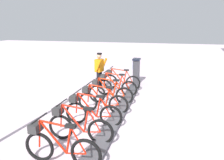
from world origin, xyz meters
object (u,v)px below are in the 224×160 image
object	(u,v)px
bike_docked_5	(77,126)
bike_docked_2	(109,92)
payment_kiosk	(136,71)
bike_docked_0	(120,80)
bike_docked_3	(101,101)
worker_near_rack	(99,70)
bike_docked_6	(59,146)
bike_docked_1	(115,86)
bike_docked_4	(91,111)

from	to	relation	value
bike_docked_5	bike_docked_2	bearing A→B (deg)	-90.00
payment_kiosk	bike_docked_0	size ratio (longest dim) A/B	0.74
bike_docked_3	worker_near_rack	world-z (taller)	worker_near_rack
bike_docked_3	bike_docked_6	size ratio (longest dim) A/B	1.00
bike_docked_1	bike_docked_6	distance (m)	4.64
bike_docked_5	bike_docked_4	bearing A→B (deg)	-90.00
worker_near_rack	bike_docked_6	bearing A→B (deg)	99.54
bike_docked_2	bike_docked_4	bearing A→B (deg)	90.00
bike_docked_1	bike_docked_4	distance (m)	2.79
bike_docked_6	worker_near_rack	bearing A→B (deg)	-80.46
bike_docked_0	bike_docked_2	distance (m)	1.86
bike_docked_6	worker_near_rack	world-z (taller)	worker_near_rack
bike_docked_6	bike_docked_4	bearing A→B (deg)	-90.00
bike_docked_3	worker_near_rack	xyz separation A→B (m)	(0.90, -2.59, 0.48)
bike_docked_1	bike_docked_5	xyz separation A→B (m)	(0.00, 3.71, 0.00)
bike_docked_3	bike_docked_4	distance (m)	0.93
bike_docked_0	bike_docked_6	bearing A→B (deg)	90.00
bike_docked_6	bike_docked_3	bearing A→B (deg)	-90.00
worker_near_rack	bike_docked_4	bearing A→B (deg)	104.41
bike_docked_5	worker_near_rack	bearing A→B (deg)	-78.51
bike_docked_4	worker_near_rack	size ratio (longest dim) A/B	1.04
worker_near_rack	payment_kiosk	bearing A→B (deg)	-138.56
bike_docked_1	worker_near_rack	size ratio (longest dim) A/B	1.04
bike_docked_5	payment_kiosk	bearing A→B (deg)	-95.68
bike_docked_4	bike_docked_5	xyz separation A→B (m)	(0.00, 0.93, 0.00)
worker_near_rack	bike_docked_2	bearing A→B (deg)	118.54
bike_docked_3	bike_docked_6	distance (m)	2.79
bike_docked_3	bike_docked_5	distance (m)	1.86
bike_docked_1	worker_near_rack	world-z (taller)	worker_near_rack
bike_docked_5	worker_near_rack	world-z (taller)	worker_near_rack
bike_docked_3	bike_docked_1	bearing A→B (deg)	-90.00
bike_docked_0	bike_docked_1	size ratio (longest dim) A/B	1.00
bike_docked_5	bike_docked_6	world-z (taller)	same
bike_docked_3	bike_docked_5	size ratio (longest dim) A/B	1.00
bike_docked_2	bike_docked_6	bearing A→B (deg)	90.00
bike_docked_0	bike_docked_4	distance (m)	3.71
payment_kiosk	worker_near_rack	size ratio (longest dim) A/B	0.77
bike_docked_0	bike_docked_3	size ratio (longest dim) A/B	1.00
bike_docked_1	bike_docked_4	size ratio (longest dim) A/B	1.00
bike_docked_1	bike_docked_0	bearing A→B (deg)	-90.00
bike_docked_3	worker_near_rack	bearing A→B (deg)	-70.76
bike_docked_0	bike_docked_5	distance (m)	4.64
bike_docked_6	bike_docked_1	bearing A→B (deg)	-90.00
bike_docked_1	bike_docked_4	xyz separation A→B (m)	(0.00, 2.79, 0.00)
payment_kiosk	bike_docked_1	size ratio (longest dim) A/B	0.74
bike_docked_0	bike_docked_6	world-z (taller)	same
bike_docked_4	bike_docked_6	bearing A→B (deg)	90.00
payment_kiosk	bike_docked_3	distance (m)	3.94
bike_docked_6	bike_docked_5	bearing A→B (deg)	-90.00
payment_kiosk	bike_docked_2	bearing A→B (deg)	79.08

